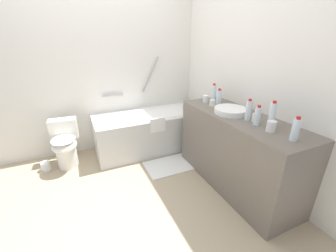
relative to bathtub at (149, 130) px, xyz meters
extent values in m
plane|color=tan|center=(-0.59, -0.89, -0.31)|extent=(3.97, 3.97, 0.00)
cube|color=silver|center=(-0.59, 0.41, 0.93)|extent=(3.37, 0.10, 2.48)
cube|color=silver|center=(0.94, -0.89, 0.93)|extent=(0.10, 2.90, 2.48)
cube|color=silver|center=(0.00, 0.00, -0.02)|extent=(1.62, 0.72, 0.57)
cube|color=white|center=(0.00, 0.00, 0.22)|extent=(1.33, 0.52, 0.09)
cylinder|color=#A0A0A5|center=(0.63, 0.00, 0.30)|extent=(0.09, 0.03, 0.03)
cylinder|color=#A0A0A5|center=(0.16, 0.33, 0.79)|extent=(0.29, 0.03, 0.54)
cylinder|color=#A0A0A5|center=(-0.45, 0.33, 0.52)|extent=(0.32, 0.03, 0.03)
cube|color=white|center=(0.01, -0.35, 0.21)|extent=(0.22, 0.03, 0.20)
cylinder|color=white|center=(-1.20, -0.05, -0.14)|extent=(0.25, 0.25, 0.34)
ellipsoid|color=white|center=(-1.20, -0.09, 0.04)|extent=(0.33, 0.40, 0.15)
ellipsoid|color=white|center=(-1.20, -0.09, 0.12)|extent=(0.32, 0.38, 0.02)
cube|color=white|center=(-1.18, 0.14, 0.18)|extent=(0.36, 0.18, 0.28)
cylinder|color=#A5A5AA|center=(-1.18, 0.14, 0.32)|extent=(0.03, 0.03, 0.01)
cube|color=#6B6056|center=(0.61, -1.26, 0.12)|extent=(0.56, 1.56, 0.86)
cylinder|color=white|center=(0.57, -1.14, 0.58)|extent=(0.36, 0.36, 0.06)
cylinder|color=silver|center=(0.78, -1.14, 0.58)|extent=(0.02, 0.02, 0.05)
cylinder|color=silver|center=(0.73, -1.14, 0.61)|extent=(0.10, 0.02, 0.02)
cylinder|color=silver|center=(0.78, -1.20, 0.57)|extent=(0.03, 0.03, 0.04)
cylinder|color=silver|center=(0.78, -1.08, 0.57)|extent=(0.03, 0.03, 0.04)
cylinder|color=silver|center=(0.64, -0.82, 0.64)|extent=(0.07, 0.07, 0.18)
cylinder|color=red|center=(0.64, -0.82, 0.75)|extent=(0.04, 0.04, 0.02)
cylinder|color=silver|center=(0.59, -1.89, 0.65)|extent=(0.06, 0.06, 0.18)
cylinder|color=red|center=(0.59, -1.89, 0.75)|extent=(0.03, 0.03, 0.02)
cylinder|color=silver|center=(0.58, -1.38, 0.65)|extent=(0.06, 0.06, 0.20)
cylinder|color=red|center=(0.58, -1.38, 0.76)|extent=(0.03, 0.03, 0.02)
cylinder|color=silver|center=(0.63, -1.62, 0.67)|extent=(0.06, 0.06, 0.24)
cylinder|color=red|center=(0.63, -1.62, 0.80)|extent=(0.03, 0.03, 0.02)
cylinder|color=silver|center=(0.63, -0.72, 0.67)|extent=(0.06, 0.06, 0.23)
cylinder|color=red|center=(0.63, -0.72, 0.79)|extent=(0.03, 0.03, 0.02)
cylinder|color=silver|center=(0.57, -1.51, 0.64)|extent=(0.06, 0.06, 0.17)
cylinder|color=red|center=(0.57, -1.51, 0.74)|extent=(0.03, 0.03, 0.02)
cylinder|color=white|center=(0.61, -1.45, 0.60)|extent=(0.06, 0.06, 0.09)
cylinder|color=white|center=(0.56, -1.68, 0.60)|extent=(0.08, 0.08, 0.10)
cylinder|color=white|center=(0.56, -0.65, 0.60)|extent=(0.07, 0.07, 0.09)
cylinder|color=white|center=(0.55, -0.82, 0.59)|extent=(0.07, 0.07, 0.08)
cube|color=white|center=(0.06, -0.62, -0.30)|extent=(0.64, 0.44, 0.01)
cylinder|color=white|center=(-1.47, -0.03, -0.25)|extent=(0.11, 0.11, 0.12)
camera|label=1|loc=(-0.99, -2.88, 1.33)|focal=22.75mm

